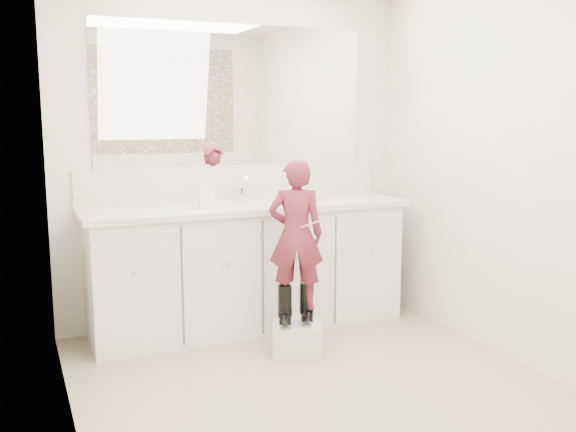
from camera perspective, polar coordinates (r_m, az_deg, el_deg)
name	(u,v)px	position (r m, az deg, el deg)	size (l,w,h in m)	color
floor	(327,394)	(3.65, 3.45, -15.49)	(3.00, 3.00, 0.00)	#948361
wall_back	(235,157)	(4.71, -4.77, 5.24)	(2.60, 2.60, 0.00)	beige
wall_front	(554,219)	(2.12, 22.53, -0.28)	(2.60, 2.60, 0.00)	beige
wall_left	(64,187)	(2.97, -19.26, 2.44)	(3.00, 3.00, 0.00)	beige
wall_right	(522,167)	(4.09, 20.10, 4.12)	(3.00, 3.00, 0.00)	beige
vanity_cabinet	(249,269)	(4.57, -3.52, -4.70)	(2.20, 0.55, 0.85)	silver
countertop	(249,207)	(4.47, -3.51, 0.79)	(2.28, 0.58, 0.04)	beige
backsplash	(236,182)	(4.71, -4.68, 2.99)	(2.28, 0.03, 0.25)	beige
mirror	(234,96)	(4.69, -4.80, 10.61)	(2.00, 0.02, 1.00)	white
dot_panel	(561,69)	(2.11, 23.10, 11.92)	(2.00, 0.01, 1.20)	#472819
faucet	(241,194)	(4.62, -4.23, 1.93)	(0.08, 0.08, 0.10)	silver
cup	(317,194)	(4.68, 2.57, 1.97)	(0.09, 0.09, 0.09)	beige
soap_bottle	(205,193)	(4.31, -7.35, 2.03)	(0.09, 0.09, 0.20)	white
step_stool	(297,338)	(4.16, 0.80, -10.83)	(0.31, 0.26, 0.20)	silver
boot_left	(285,305)	(4.08, -0.28, -7.90)	(0.09, 0.17, 0.26)	black
boot_right	(306,302)	(4.13, 1.65, -7.65)	(0.09, 0.17, 0.26)	black
toddler	(296,235)	(4.00, 0.71, -1.67)	(0.34, 0.23, 0.95)	#A43241
toothbrush	(312,224)	(3.94, 2.11, -0.69)	(0.01, 0.01, 0.14)	#EB5B9D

